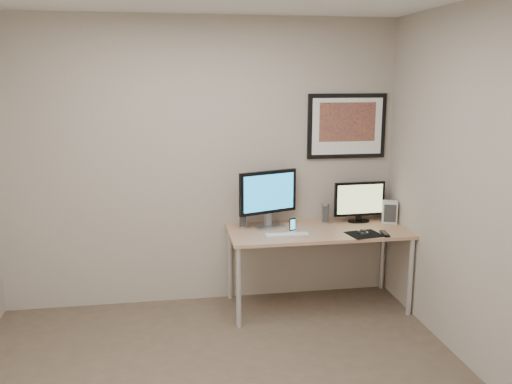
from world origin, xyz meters
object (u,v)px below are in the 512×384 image
(speaker_left, at_px, (243,217))
(fan_unit, at_px, (390,212))
(desk, at_px, (318,237))
(speaker_right, at_px, (325,213))
(monitor_large, at_px, (268,196))
(phone_dock, at_px, (292,225))
(monitor_tv, at_px, (359,201))
(keyboard, at_px, (287,235))
(framed_art, at_px, (347,126))

(speaker_left, bearing_deg, fan_unit, 10.34)
(desk, relative_size, speaker_right, 8.84)
(monitor_large, height_order, phone_dock, monitor_large)
(monitor_large, relative_size, monitor_tv, 1.12)
(speaker_left, bearing_deg, keyboard, -29.68)
(framed_art, distance_m, phone_dock, 1.09)
(speaker_right, bearing_deg, framed_art, 35.42)
(speaker_right, bearing_deg, desk, -110.86)
(monitor_large, xyz_separation_m, monitor_tv, (0.88, 0.04, -0.08))
(phone_dock, bearing_deg, monitor_tv, -0.37)
(speaker_right, xyz_separation_m, fan_unit, (0.59, -0.11, 0.01))
(keyboard, distance_m, fan_unit, 1.07)
(monitor_large, distance_m, speaker_right, 0.60)
(monitor_tv, bearing_deg, phone_dock, -163.77)
(speaker_right, bearing_deg, phone_dock, -134.95)
(speaker_left, height_order, keyboard, speaker_left)
(phone_dock, distance_m, fan_unit, 0.98)
(framed_art, bearing_deg, fan_unit, -30.42)
(fan_unit, bearing_deg, monitor_tv, -175.95)
(keyboard, bearing_deg, speaker_right, 40.39)
(framed_art, height_order, monitor_tv, framed_art)
(speaker_left, relative_size, keyboard, 0.51)
(monitor_large, height_order, speaker_left, monitor_large)
(fan_unit, bearing_deg, monitor_large, -162.37)
(speaker_right, height_order, fan_unit, fan_unit)
(keyboard, xyz_separation_m, fan_unit, (1.03, 0.24, 0.10))
(desk, xyz_separation_m, monitor_tv, (0.45, 0.19, 0.27))
(speaker_left, xyz_separation_m, fan_unit, (1.37, -0.07, 0.00))
(desk, relative_size, monitor_tv, 3.27)
(monitor_tv, bearing_deg, speaker_left, 177.96)
(desk, distance_m, keyboard, 0.35)
(monitor_large, height_order, speaker_right, monitor_large)
(monitor_large, bearing_deg, keyboard, -87.01)
(fan_unit, bearing_deg, speaker_left, -163.52)
(speaker_left, distance_m, phone_dock, 0.47)
(phone_dock, distance_m, keyboard, 0.12)
(framed_art, xyz_separation_m, speaker_left, (-1.00, -0.15, -0.79))
(monitor_large, distance_m, monitor_tv, 0.88)
(speaker_right, distance_m, fan_unit, 0.60)
(framed_art, bearing_deg, speaker_left, -171.59)
(monitor_tv, xyz_separation_m, speaker_right, (-0.32, 0.04, -0.11))
(desk, relative_size, fan_unit, 7.63)
(desk, distance_m, monitor_large, 0.58)
(monitor_large, xyz_separation_m, speaker_right, (0.56, 0.08, -0.20))
(monitor_tv, relative_size, speaker_left, 2.45)
(monitor_large, bearing_deg, fan_unit, -21.41)
(monitor_tv, height_order, speaker_right, monitor_tv)
(speaker_right, distance_m, phone_dock, 0.46)
(speaker_left, height_order, speaker_right, speaker_left)
(speaker_left, relative_size, speaker_right, 1.10)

